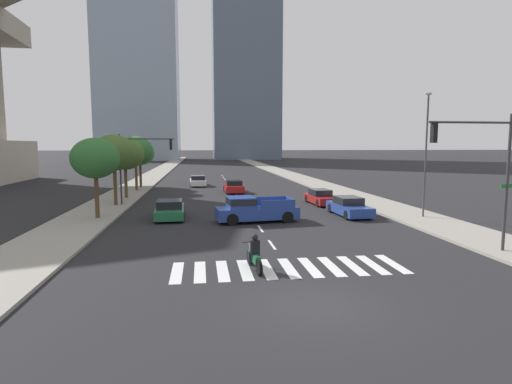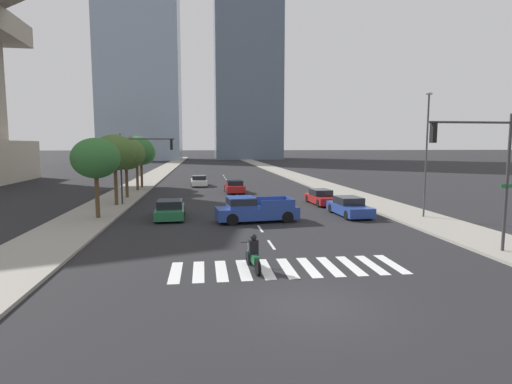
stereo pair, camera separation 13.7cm
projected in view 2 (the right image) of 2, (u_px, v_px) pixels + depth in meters
ground_plane at (313, 306)px, 12.85m from camera, size 800.00×800.00×0.00m
sidewalk_east at (341, 191)px, 43.83m from camera, size 4.00×260.00×0.15m
sidewalk_west at (124, 195)px, 40.96m from camera, size 4.00×260.00×0.15m
crosswalk_near at (287, 268)px, 16.77m from camera, size 9.45×2.81×0.01m
lane_divider_center at (235, 192)px, 44.36m from camera, size 0.14×50.00×0.01m
motorcycle_lead at (253, 256)px, 16.49m from camera, size 0.70×2.16×1.49m
pickup_truck at (253, 210)px, 26.78m from camera, size 5.49×2.52×1.67m
sedan_red_0 at (321, 197)px, 34.86m from camera, size 1.94×4.44×1.26m
sedan_green_1 at (170, 210)px, 28.15m from camera, size 2.07×4.53×1.28m
sedan_white_2 at (199, 181)px, 50.56m from camera, size 2.08×4.50×1.30m
sedan_red_3 at (234, 187)px, 43.43m from camera, size 2.00×4.28×1.30m
sedan_blue_4 at (349, 207)px, 29.23m from camera, size 2.04×4.64×1.33m
traffic_signal_near at (480, 159)px, 18.31m from camera, size 4.24×0.28×6.25m
traffic_signal_far at (141, 156)px, 33.71m from camera, size 4.65×0.28×5.76m
street_lamp_east at (427, 146)px, 27.45m from camera, size 0.50×0.24×8.34m
street_tree_nearest at (96, 158)px, 27.18m from camera, size 3.16×3.16×5.33m
street_tree_second at (115, 153)px, 33.09m from camera, size 3.42×3.42×5.72m
street_tree_third at (126, 154)px, 37.87m from camera, size 3.53×3.53×5.57m
street_tree_fourth at (136, 151)px, 44.06m from camera, size 3.68×3.68×5.84m
street_tree_fifth at (141, 153)px, 47.25m from camera, size 3.31×3.31×5.36m
office_tower_left_skyline at (138, 9)px, 135.34m from camera, size 26.08×20.64×106.90m
office_tower_center_skyline at (247, 46)px, 147.22m from camera, size 23.19×22.98×90.51m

